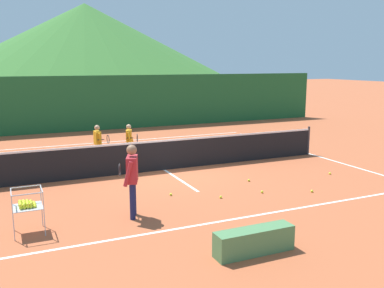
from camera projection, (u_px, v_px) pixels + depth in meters
The scene contains 19 objects.
ground_plane at pixel (165, 170), 13.45m from camera, with size 120.00×120.00×0.00m, color #B25633.
line_baseline_near at pixel (239, 218), 9.26m from camera, with size 11.64×0.08×0.01m, color white.
line_baseline_far at pixel (120, 141), 18.41m from camera, with size 11.64×0.08×0.01m, color white.
line_sideline_east at pixel (311, 154), 15.79m from camera, with size 0.08×10.21×0.01m, color white.
line_service_center at pixel (165, 170), 13.45m from camera, with size 0.08×5.11×0.01m, color white.
tennis_net at pixel (164, 155), 13.36m from camera, with size 11.45×0.08×1.05m.
instructor at pixel (132, 174), 9.18m from camera, with size 0.46×0.82×1.62m.
student_0 at pixel (98, 140), 14.21m from camera, with size 0.43×0.62×1.31m.
student_1 at pixel (129, 139), 14.69m from camera, with size 0.41×0.69×1.26m.
ball_cart at pixel (27, 205), 8.34m from camera, with size 0.58×0.58×0.90m.
tennis_ball_0 at pixel (171, 194), 10.84m from camera, with size 0.07×0.07×0.07m, color yellow.
tennis_ball_1 at pixel (312, 191), 11.11m from camera, with size 0.07×0.07×0.07m, color yellow.
tennis_ball_2 at pixel (221, 197), 10.62m from camera, with size 0.07×0.07×0.07m, color yellow.
tennis_ball_3 at pixel (262, 192), 11.05m from camera, with size 0.07×0.07×0.07m, color yellow.
tennis_ball_4 at pixel (330, 173), 12.90m from camera, with size 0.07×0.07×0.07m, color yellow.
tennis_ball_5 at pixel (249, 180), 12.14m from camera, with size 0.07×0.07×0.07m, color yellow.
windscreen_fence at pixel (102, 103), 21.27m from camera, with size 25.60×0.08×2.75m, color #1E5B2D.
courtside_bench at pixel (254, 241), 7.52m from camera, with size 1.50×0.36×0.46m, color #4C7F4C.
hill_0 at pixel (86, 42), 84.03m from camera, with size 58.59×58.59×14.89m, color #38702D.
Camera 1 is at (-4.54, -12.27, 3.34)m, focal length 39.56 mm.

